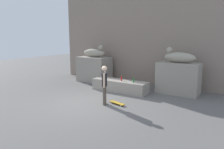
% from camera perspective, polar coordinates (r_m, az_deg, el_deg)
% --- Properties ---
extents(ground_plane, '(40.00, 40.00, 0.00)m').
position_cam_1_polar(ground_plane, '(9.39, -5.48, -7.65)').
color(ground_plane, '#605E5B').
extents(facade_wall, '(11.65, 0.60, 5.89)m').
position_cam_1_polar(facade_wall, '(13.22, 8.13, 10.46)').
color(facade_wall, gray).
rests_on(facade_wall, ground_plane).
extents(pedestal_left, '(2.05, 1.25, 1.58)m').
position_cam_1_polar(pedestal_left, '(13.68, -4.84, 1.46)').
color(pedestal_left, gray).
rests_on(pedestal_left, ground_plane).
extents(pedestal_right, '(2.05, 1.25, 1.58)m').
position_cam_1_polar(pedestal_right, '(11.25, 17.59, -0.92)').
color(pedestal_right, gray).
rests_on(pedestal_right, ground_plane).
extents(statue_reclining_left, '(1.60, 0.57, 0.78)m').
position_cam_1_polar(statue_reclining_left, '(13.53, -4.79, 5.95)').
color(statue_reclining_left, '#A29A86').
rests_on(statue_reclining_left, pedestal_left).
extents(statue_reclining_right, '(1.63, 0.65, 0.78)m').
position_cam_1_polar(statue_reclining_right, '(11.11, 17.72, 4.55)').
color(statue_reclining_right, '#A29A86').
rests_on(statue_reclining_right, pedestal_right).
extents(ledge_block, '(3.04, 0.87, 0.59)m').
position_cam_1_polar(ledge_block, '(11.21, 2.13, -3.06)').
color(ledge_block, gray).
rests_on(ledge_block, ground_plane).
extents(skater, '(0.36, 0.48, 1.67)m').
position_cam_1_polar(skater, '(8.92, -2.05, -2.43)').
color(skater, brown).
rests_on(skater, ground_plane).
extents(skateboard, '(0.82, 0.39, 0.08)m').
position_cam_1_polar(skateboard, '(9.13, 1.37, -7.70)').
color(skateboard, gold).
rests_on(skateboard, ground_plane).
extents(bottle_red, '(0.07, 0.07, 0.28)m').
position_cam_1_polar(bottle_red, '(11.03, 2.56, -1.10)').
color(bottle_red, red).
rests_on(bottle_red, ledge_block).
extents(bottle_green, '(0.08, 0.08, 0.30)m').
position_cam_1_polar(bottle_green, '(10.62, 5.85, -1.56)').
color(bottle_green, '#1E722D').
rests_on(bottle_green, ledge_block).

